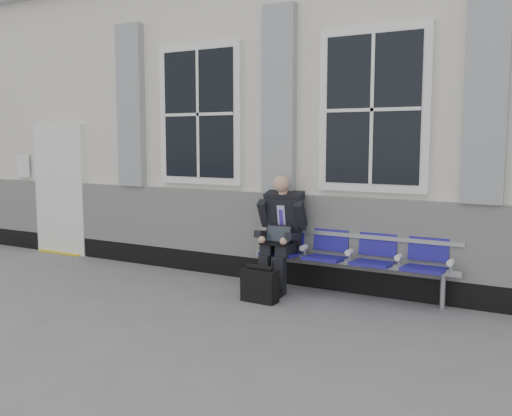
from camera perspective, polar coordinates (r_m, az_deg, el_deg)
The scene contains 5 objects.
ground at distance 6.06m, azimuth 3.59°, elevation -11.42°, with size 70.00×70.00×0.00m, color slate.
station_building at distance 9.02m, azimuth 13.40°, elevation 8.71°, with size 14.40×4.40×4.49m.
bench at distance 7.05m, azimuth 9.50°, elevation -4.27°, with size 2.60×0.47×0.91m.
businessman at distance 7.23m, azimuth 2.54°, elevation -2.03°, with size 0.61×0.82×1.46m.
briefcase at distance 6.75m, azimuth 0.37°, elevation -7.69°, with size 0.44×0.20×0.44m.
Camera 1 is at (2.51, -5.18, 1.90)m, focal length 40.00 mm.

